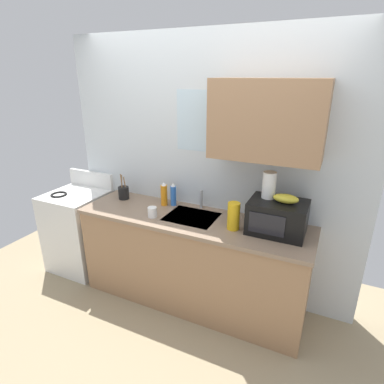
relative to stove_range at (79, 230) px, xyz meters
name	(u,v)px	position (x,y,z in m)	size (l,w,h in m)	color
kitchen_wall_assembly	(217,162)	(1.54, 0.31, 0.90)	(2.93, 0.42, 2.50)	silver
counter_unit	(192,259)	(1.43, 0.00, 0.00)	(2.16, 0.63, 0.90)	#9E7551
sink_faucet	(201,199)	(1.41, 0.24, 0.53)	(0.03, 0.03, 0.18)	#B2B5BA
stove_range	(79,230)	(0.00, 0.00, 0.00)	(0.60, 0.60, 1.08)	white
microwave	(277,217)	(2.17, 0.04, 0.58)	(0.46, 0.35, 0.27)	black
banana_bunch	(286,199)	(2.22, 0.05, 0.75)	(0.20, 0.11, 0.07)	gold
paper_towel_roll	(269,185)	(2.07, 0.10, 0.82)	(0.11, 0.11, 0.22)	white
dish_soap_bottle_blue	(173,195)	(1.13, 0.19, 0.55)	(0.06, 0.06, 0.23)	blue
dish_soap_bottle_orange	(164,194)	(1.05, 0.15, 0.56)	(0.07, 0.07, 0.24)	orange
cereal_canister	(234,216)	(1.83, -0.05, 0.56)	(0.10, 0.10, 0.24)	gold
mug_white	(152,212)	(1.09, -0.14, 0.49)	(0.08, 0.08, 0.10)	white
utensil_crock	(124,192)	(0.58, 0.12, 0.51)	(0.11, 0.11, 0.27)	black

